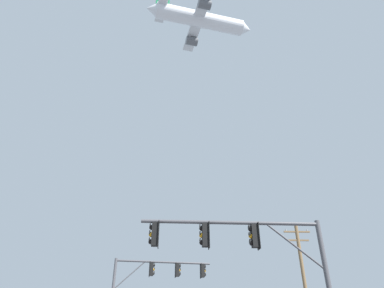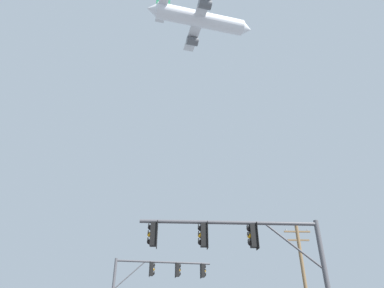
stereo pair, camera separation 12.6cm
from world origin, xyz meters
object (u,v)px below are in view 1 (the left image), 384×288
object	(u,v)px
signal_pole_far	(154,279)
airplane	(200,20)
signal_pole_near	(248,249)
utility_pole	(304,280)

from	to	relation	value
signal_pole_far	airplane	size ratio (longest dim) A/B	0.35
signal_pole_near	signal_pole_far	size ratio (longest dim) A/B	1.05
signal_pole_near	airplane	size ratio (longest dim) A/B	0.37
signal_pole_near	utility_pole	world-z (taller)	utility_pole
signal_pole_near	utility_pole	bearing A→B (deg)	62.91
utility_pole	airplane	xyz separation A→B (m)	(-6.68, 14.50, 46.11)
airplane	signal_pole_far	bearing A→B (deg)	-106.84
utility_pole	airplane	distance (m)	48.80
signal_pole_near	airplane	distance (m)	54.69
utility_pole	airplane	world-z (taller)	airplane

